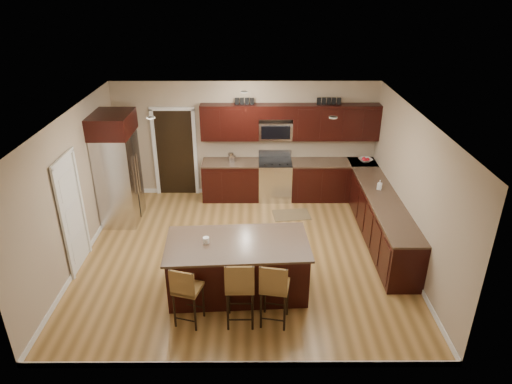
{
  "coord_description": "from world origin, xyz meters",
  "views": [
    {
      "loc": [
        0.2,
        -7.29,
        4.81
      ],
      "look_at": [
        0.23,
        0.4,
        1.13
      ],
      "focal_mm": 32.0,
      "sensor_mm": 36.0,
      "label": 1
    }
  ],
  "objects_px": {
    "range": "(275,179)",
    "island": "(238,268)",
    "stool_mid": "(240,286)",
    "stool_left": "(186,290)",
    "refrigerator": "(118,168)",
    "stool_right": "(274,287)"
  },
  "relations": [
    {
      "from": "stool_mid",
      "to": "range",
      "type": "bearing_deg",
      "value": 80.55
    },
    {
      "from": "range",
      "to": "refrigerator",
      "type": "distance_m",
      "value": 3.53
    },
    {
      "from": "stool_left",
      "to": "stool_right",
      "type": "xyz_separation_m",
      "value": [
        1.29,
        -0.01,
        0.04
      ]
    },
    {
      "from": "stool_mid",
      "to": "stool_right",
      "type": "bearing_deg",
      "value": -0.05
    },
    {
      "from": "range",
      "to": "stool_right",
      "type": "bearing_deg",
      "value": -92.51
    },
    {
      "from": "stool_left",
      "to": "range",
      "type": "bearing_deg",
      "value": 86.99
    },
    {
      "from": "island",
      "to": "stool_mid",
      "type": "xyz_separation_m",
      "value": [
        0.06,
        -0.85,
        0.28
      ]
    },
    {
      "from": "stool_right",
      "to": "range",
      "type": "bearing_deg",
      "value": 97.93
    },
    {
      "from": "island",
      "to": "stool_right",
      "type": "bearing_deg",
      "value": -59.66
    },
    {
      "from": "refrigerator",
      "to": "island",
      "type": "bearing_deg",
      "value": -44.05
    },
    {
      "from": "stool_right",
      "to": "refrigerator",
      "type": "relative_size",
      "value": 0.47
    },
    {
      "from": "stool_mid",
      "to": "island",
      "type": "bearing_deg",
      "value": 93.78
    },
    {
      "from": "stool_mid",
      "to": "refrigerator",
      "type": "height_order",
      "value": "refrigerator"
    },
    {
      "from": "range",
      "to": "stool_right",
      "type": "distance_m",
      "value": 4.35
    },
    {
      "from": "range",
      "to": "refrigerator",
      "type": "height_order",
      "value": "refrigerator"
    },
    {
      "from": "range",
      "to": "island",
      "type": "bearing_deg",
      "value": -102.15
    },
    {
      "from": "stool_right",
      "to": "stool_mid",
      "type": "bearing_deg",
      "value": -169.19
    },
    {
      "from": "range",
      "to": "refrigerator",
      "type": "xyz_separation_m",
      "value": [
        -3.3,
        -1.04,
        0.73
      ]
    },
    {
      "from": "range",
      "to": "stool_mid",
      "type": "relative_size",
      "value": 0.98
    },
    {
      "from": "stool_right",
      "to": "refrigerator",
      "type": "bearing_deg",
      "value": 143.67
    },
    {
      "from": "stool_mid",
      "to": "stool_left",
      "type": "bearing_deg",
      "value": 178.97
    },
    {
      "from": "range",
      "to": "stool_mid",
      "type": "xyz_separation_m",
      "value": [
        -0.69,
        -4.35,
        0.24
      ]
    }
  ]
}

